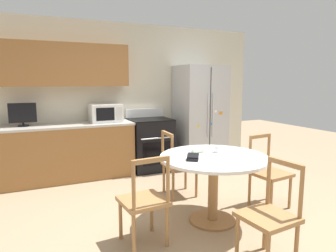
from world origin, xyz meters
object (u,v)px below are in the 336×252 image
object	(u,v)px
oven_range	(150,144)
dining_chair_near	(270,216)
dining_chair_left	(144,202)
refrigerator	(200,116)
wallet	(193,158)
dining_chair_right	(268,173)
dining_chair_far	(178,165)
candle_glass	(217,149)
microwave	(106,113)
countertop_tv	(23,114)

from	to	relation	value
oven_range	dining_chair_near	distance (m)	3.10
dining_chair_near	dining_chair_left	distance (m)	1.14
refrigerator	wallet	world-z (taller)	refrigerator
oven_range	dining_chair_left	bearing A→B (deg)	-112.28
wallet	dining_chair_near	bearing A→B (deg)	-69.23
dining_chair_right	dining_chair_far	xyz separation A→B (m)	(-0.88, 0.80, 0.00)
dining_chair_far	wallet	size ratio (longest dim) A/B	5.21
candle_glass	dining_chair_right	bearing A→B (deg)	-3.69
dining_chair_left	dining_chair_far	bearing A→B (deg)	45.16
microwave	dining_chair_near	bearing A→B (deg)	-77.75
microwave	dining_chair_right	size ratio (longest dim) A/B	0.57
dining_chair_far	candle_glass	xyz separation A→B (m)	(0.14, -0.75, 0.36)
dining_chair_near	wallet	distance (m)	0.94
dining_chair_left	wallet	bearing A→B (deg)	3.06
candle_glass	wallet	size ratio (longest dim) A/B	0.46
oven_range	dining_chair_far	xyz separation A→B (m)	(-0.10, -1.34, -0.03)
candle_glass	dining_chair_left	bearing A→B (deg)	-165.02
dining_chair_left	wallet	world-z (taller)	dining_chair_left
refrigerator	dining_chair_far	distance (m)	1.77
countertop_tv	dining_chair_right	world-z (taller)	countertop_tv
countertop_tv	dining_chair_far	world-z (taller)	countertop_tv
oven_range	wallet	size ratio (longest dim) A/B	6.24
microwave	dining_chair_left	size ratio (longest dim) A/B	0.57
dining_chair_near	dining_chair_far	size ratio (longest dim) A/B	1.00
candle_glass	microwave	bearing A→B (deg)	110.52
oven_range	dining_chair_near	size ratio (longest dim) A/B	1.20
dining_chair_right	dining_chair_left	xyz separation A→B (m)	(-1.74, -0.22, 0.00)
dining_chair_right	dining_chair_far	size ratio (longest dim) A/B	1.00
dining_chair_left	dining_chair_near	bearing A→B (deg)	-44.65
dining_chair_right	candle_glass	xyz separation A→B (m)	(-0.74, 0.05, 0.36)
refrigerator	countertop_tv	xyz separation A→B (m)	(-3.03, 0.10, 0.16)
oven_range	wallet	world-z (taller)	oven_range
dining_chair_left	dining_chair_far	xyz separation A→B (m)	(0.86, 1.02, 0.00)
wallet	oven_range	bearing A→B (deg)	80.13
microwave	countertop_tv	world-z (taller)	countertop_tv
dining_chair_near	dining_chair_left	size ratio (longest dim) A/B	1.00
oven_range	candle_glass	bearing A→B (deg)	-89.09
candle_glass	wallet	bearing A→B (deg)	-156.16
dining_chair_right	candle_glass	bearing A→B (deg)	-10.23
dining_chair_right	dining_chair_near	distance (m)	1.29
countertop_tv	candle_glass	distance (m)	3.00
oven_range	dining_chair_far	world-z (taller)	oven_range
dining_chair_near	dining_chair_left	bearing A→B (deg)	44.69
oven_range	candle_glass	distance (m)	2.12
dining_chair_left	candle_glass	size ratio (longest dim) A/B	11.28
oven_range	microwave	world-z (taller)	microwave
refrigerator	candle_glass	bearing A→B (deg)	-115.19
dining_chair_right	dining_chair_far	distance (m)	1.19
dining_chair_right	dining_chair_far	bearing A→B (deg)	-48.77
countertop_tv	candle_glass	xyz separation A→B (m)	(2.07, -2.15, -0.30)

